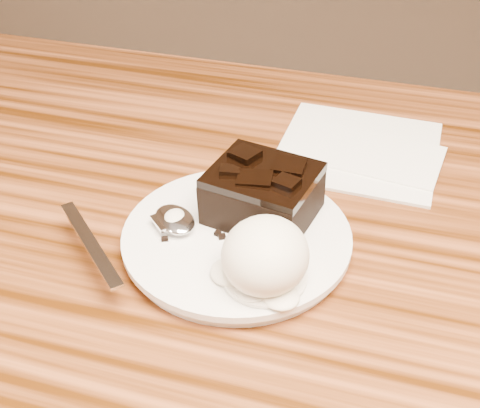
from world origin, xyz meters
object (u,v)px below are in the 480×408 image
(brownie, at_px, (263,196))
(napkin, at_px, (358,148))
(plate, at_px, (237,240))
(spoon, at_px, (175,221))
(ice_cream_scoop, at_px, (265,255))

(brownie, bearing_deg, napkin, 67.58)
(plate, relative_size, brownie, 2.26)
(napkin, bearing_deg, brownie, -112.42)
(spoon, distance_m, napkin, 0.24)
(brownie, height_order, ice_cream_scoop, ice_cream_scoop)
(plate, bearing_deg, brownie, 64.16)
(plate, height_order, brownie, brownie)
(brownie, distance_m, ice_cream_scoop, 0.08)
(ice_cream_scoop, relative_size, napkin, 0.44)
(ice_cream_scoop, xyz_separation_m, spoon, (-0.09, 0.04, -0.02))
(brownie, relative_size, spoon, 0.48)
(plate, height_order, spoon, spoon)
(plate, bearing_deg, spoon, -173.73)
(spoon, relative_size, napkin, 1.09)
(ice_cream_scoop, bearing_deg, plate, 127.60)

